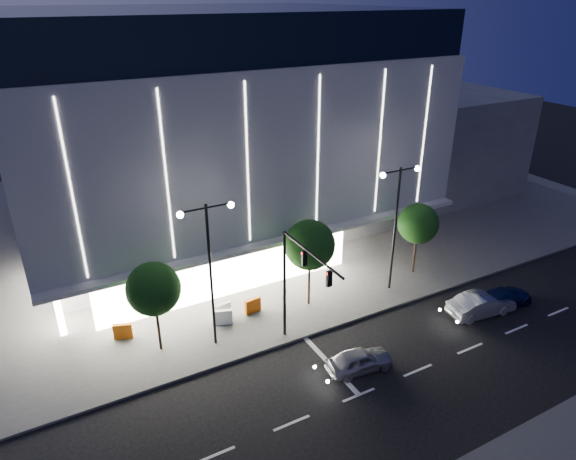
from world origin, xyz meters
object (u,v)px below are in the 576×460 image
at_px(street_lamp_east, 397,212).
at_px(barrier_b, 222,311).
at_px(barrier_d, 224,317).
at_px(tree_right, 418,226).
at_px(car_second, 481,304).
at_px(barrier_a, 123,331).
at_px(tree_left, 154,291).
at_px(car_lead, 359,360).
at_px(traffic_mast, 297,275).
at_px(barrier_c, 253,306).
at_px(car_third, 503,298).
at_px(street_lamp_west, 209,256).
at_px(tree_mid, 310,247).

relative_size(street_lamp_east, barrier_b, 8.18).
bearing_deg(barrier_d, barrier_b, 92.59).
relative_size(tree_right, car_second, 1.21).
bearing_deg(car_second, barrier_a, 75.07).
bearing_deg(tree_left, barrier_b, 15.79).
xyz_separation_m(car_lead, barrier_b, (-4.81, 8.12, -0.00)).
relative_size(traffic_mast, barrier_d, 6.43).
height_order(barrier_a, barrier_c, same).
distance_m(car_lead, barrier_c, 8.23).
bearing_deg(barrier_a, barrier_d, 6.71).
bearing_deg(car_lead, tree_right, -48.76).
bearing_deg(tree_left, barrier_d, 7.17).
xyz_separation_m(tree_left, barrier_b, (4.34, 1.23, -3.38)).
relative_size(traffic_mast, barrier_a, 6.43).
relative_size(tree_right, barrier_d, 5.01).
bearing_deg(car_third, traffic_mast, 82.30).
bearing_deg(street_lamp_west, car_second, -17.80).
height_order(barrier_b, barrier_d, same).
xyz_separation_m(street_lamp_east, car_second, (3.25, -5.22, -5.21)).
distance_m(street_lamp_west, barrier_d, 5.65).
distance_m(traffic_mast, street_lamp_west, 4.89).
bearing_deg(traffic_mast, tree_mid, 50.58).
xyz_separation_m(traffic_mast, barrier_a, (-8.68, 5.70, -4.38)).
distance_m(barrier_b, barrier_d, 0.73).
distance_m(street_lamp_west, barrier_b, 5.92).
bearing_deg(street_lamp_east, tree_mid, 170.31).
bearing_deg(barrier_d, car_second, -5.52).
bearing_deg(barrier_c, tree_mid, -17.94).
bearing_deg(car_third, street_lamp_west, 76.51).
distance_m(street_lamp_west, car_second, 17.84).
bearing_deg(tree_mid, barrier_a, 170.20).
distance_m(tree_right, car_third, 7.40).
distance_m(barrier_a, barrier_c, 8.06).
bearing_deg(street_lamp_west, tree_right, 3.64).
relative_size(barrier_b, barrier_c, 1.00).
relative_size(car_lead, car_second, 0.84).
relative_size(tree_left, car_third, 1.33).
relative_size(tree_left, car_second, 1.26).
bearing_deg(tree_mid, barrier_b, 167.79).
bearing_deg(car_third, tree_mid, 63.52).
height_order(tree_left, barrier_b, tree_left).
distance_m(barrier_c, barrier_d, 2.16).
xyz_separation_m(street_lamp_west, car_third, (18.33, -5.21, -5.33)).
bearing_deg(street_lamp_east, barrier_d, 172.59).
distance_m(car_second, barrier_b, 16.66).
distance_m(street_lamp_west, tree_mid, 7.28).
bearing_deg(street_lamp_west, barrier_b, 58.78).
height_order(traffic_mast, barrier_b, traffic_mast).
distance_m(street_lamp_east, tree_left, 16.12).
bearing_deg(street_lamp_east, car_second, -58.07).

